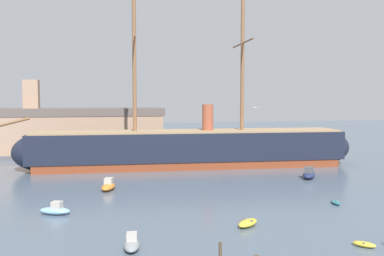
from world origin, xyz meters
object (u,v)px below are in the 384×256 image
Objects in this scene: motorboat_alongside_bow at (108,186)px; seagull_in_flight at (255,107)px; motorboat_far_right at (336,163)px; dockside_warehouse_left at (56,132)px; motorboat_mid_left at (55,210)px; tall_ship at (189,148)px; dinghy_mid_right at (336,202)px; motorboat_alongside_stern at (309,174)px; motorboat_foreground_left at (132,244)px; dinghy_near_centre at (248,223)px; dinghy_foreground_right at (364,244)px; motorboat_distant_centre at (173,158)px.

motorboat_alongside_bow is 3.24× the size of seagull_in_flight.
dockside_warehouse_left reaches higher than motorboat_far_right.
motorboat_mid_left is 1.23× the size of motorboat_far_right.
tall_ship reaches higher than motorboat_far_right.
dockside_warehouse_left is at bearing 124.94° from dinghy_mid_right.
motorboat_alongside_stern is 3.59× the size of seagull_in_flight.
motorboat_foreground_left is (-13.53, -42.00, -3.08)m from tall_ship.
dinghy_mid_right is (32.76, -2.16, -0.30)m from motorboat_mid_left.
dinghy_mid_right is 66.01m from dockside_warehouse_left.
motorboat_alongside_bow reaches higher than motorboat_mid_left.
dockside_warehouse_left reaches higher than dinghy_near_centre.
dinghy_foreground_right is at bearing -44.58° from dinghy_near_centre.
motorboat_alongside_bow reaches higher than dinghy_foreground_right.
dinghy_near_centre is 1.62× the size of dinghy_mid_right.
motorboat_far_right is (29.32, 33.72, 0.10)m from dinghy_near_centre.
seagull_in_flight reaches higher than motorboat_alongside_bow.
tall_ship is at bearing 171.63° from motorboat_far_right.
motorboat_far_right is (21.43, 41.50, 0.22)m from dinghy_foreground_right.
dinghy_mid_right is 42.12m from motorboat_distant_centre.
dinghy_foreground_right is at bearing -30.96° from motorboat_mid_left.
dinghy_near_centre is 0.65× the size of motorboat_alongside_stern.
dinghy_foreground_right is 0.04× the size of dockside_warehouse_left.
motorboat_foreground_left is 0.78× the size of motorboat_alongside_bow.
motorboat_alongside_stern is 1.17× the size of motorboat_distant_centre.
motorboat_mid_left is 0.07× the size of dockside_warehouse_left.
motorboat_alongside_stern is at bearing 20.62° from motorboat_mid_left.
tall_ship reaches higher than motorboat_distant_centre.
dinghy_foreground_right is 1.50× the size of seagull_in_flight.
tall_ship is 22.44× the size of dinghy_near_centre.
motorboat_alongside_stern is at bearing -135.24° from motorboat_far_right.
dinghy_mid_right is at bearing 22.82° from motorboat_foreground_left.
motorboat_foreground_left is 25.46m from seagull_in_flight.
tall_ship reaches higher than dockside_warehouse_left.
motorboat_far_right is 0.76× the size of motorboat_distant_centre.
dinghy_mid_right is 0.44× the size of motorboat_alongside_bow.
motorboat_alongside_stern is at bearing 40.16° from seagull_in_flight.
tall_ship is at bearing 110.45° from dinghy_mid_right.
dinghy_mid_right is at bearing -55.06° from dockside_warehouse_left.
tall_ship reaches higher than dinghy_mid_right.
dinghy_mid_right is at bearing 25.54° from dinghy_near_centre.
motorboat_alongside_stern is (30.03, 26.91, 0.19)m from motorboat_foreground_left.
motorboat_distant_centre is (-13.46, 39.91, 0.35)m from dinghy_mid_right.
motorboat_distant_centre is (-18.25, 23.62, -0.09)m from motorboat_alongside_stern.
seagull_in_flight reaches higher than dinghy_foreground_right.
dinghy_foreground_right is at bearing -117.31° from motorboat_far_right.
tall_ship is 14.51× the size of motorboat_alongside_stern.
motorboat_distant_centre is at bearing 98.36° from dinghy_foreground_right.
dinghy_mid_right is at bearing 68.75° from dinghy_foreground_right.
motorboat_alongside_bow reaches higher than dinghy_near_centre.
motorboat_foreground_left is 1.69× the size of dinghy_foreground_right.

